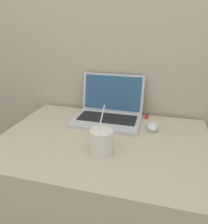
# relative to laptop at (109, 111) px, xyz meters

# --- Properties ---
(wall_back) EXTENTS (7.00, 0.04, 2.50)m
(wall_back) POSITION_rel_laptop_xyz_m (0.03, 0.17, 0.45)
(wall_back) COLOR #BCB299
(wall_back) RESTS_ON ground_plane
(desk) EXTENTS (1.05, 0.74, 0.74)m
(desk) POSITION_rel_laptop_xyz_m (0.03, -0.24, -0.43)
(desk) COLOR beige
(desk) RESTS_ON ground_plane
(laptop) EXTENTS (0.38, 0.31, 0.25)m
(laptop) POSITION_rel_laptop_xyz_m (0.00, 0.00, 0.00)
(laptop) COLOR silver
(laptop) RESTS_ON desk
(drink_cup) EXTENTS (0.10, 0.10, 0.22)m
(drink_cup) POSITION_rel_laptop_xyz_m (0.06, -0.37, 0.00)
(drink_cup) COLOR silver
(drink_cup) RESTS_ON desk
(computer_mouse) EXTENTS (0.07, 0.09, 0.04)m
(computer_mouse) POSITION_rel_laptop_xyz_m (0.26, -0.08, -0.04)
(computer_mouse) COLOR #B2B2B7
(computer_mouse) RESTS_ON desk
(usb_stick) EXTENTS (0.02, 0.06, 0.01)m
(usb_stick) POSITION_rel_laptop_xyz_m (0.22, 0.09, -0.05)
(usb_stick) COLOR #B2261E
(usb_stick) RESTS_ON desk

